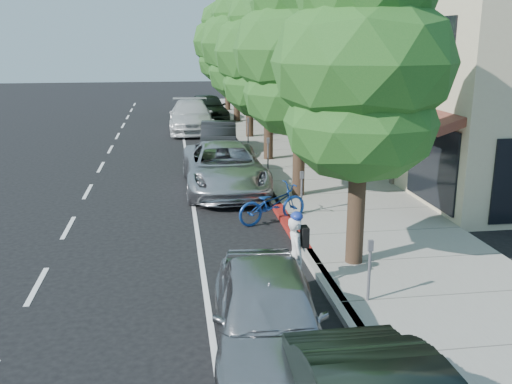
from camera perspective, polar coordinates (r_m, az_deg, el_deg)
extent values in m
plane|color=black|center=(15.21, 4.16, -4.86)|extent=(120.00, 120.00, 0.00)
cube|color=gray|center=(23.18, 5.48, 2.28)|extent=(4.60, 56.00, 0.15)
cube|color=#9E998E|center=(22.75, -0.16, 2.10)|extent=(0.30, 56.00, 0.15)
cube|color=maroon|center=(16.10, 3.40, -3.42)|extent=(0.32, 4.00, 0.15)
cube|color=beige|center=(34.44, 13.69, 11.84)|extent=(10.00, 36.00, 7.00)
cylinder|color=black|center=(13.19, 9.96, -2.12)|extent=(0.40, 0.40, 2.65)
ellipsoid|color=#18521A|center=(12.74, 10.38, 6.88)|extent=(3.40, 3.40, 2.72)
ellipsoid|color=#18521A|center=(12.63, 10.66, 12.68)|extent=(3.99, 3.99, 3.20)
cylinder|color=black|center=(18.79, 4.30, 3.35)|extent=(0.40, 0.40, 2.75)
ellipsoid|color=#18521A|center=(18.47, 4.43, 9.93)|extent=(3.72, 3.72, 2.97)
ellipsoid|color=#18521A|center=(18.40, 4.52, 14.07)|extent=(4.37, 4.37, 3.50)
ellipsoid|color=#18521A|center=(18.44, 4.61, 18.47)|extent=(3.28, 3.28, 2.62)
cylinder|color=black|center=(24.59, 1.25, 6.04)|extent=(0.40, 0.40, 2.65)
ellipsoid|color=#18521A|center=(24.35, 1.28, 10.88)|extent=(3.97, 3.97, 3.18)
ellipsoid|color=#18521A|center=(24.30, 1.30, 13.91)|extent=(4.67, 4.67, 3.74)
ellipsoid|color=#18521A|center=(24.31, 1.32, 17.12)|extent=(3.50, 3.50, 2.80)
cylinder|color=black|center=(30.46, -0.64, 7.93)|extent=(0.40, 0.40, 2.81)
ellipsoid|color=#18521A|center=(30.26, -0.65, 12.08)|extent=(4.40, 4.40, 3.52)
ellipsoid|color=#18521A|center=(30.22, -0.66, 14.66)|extent=(5.18, 5.18, 4.15)
ellipsoid|color=#18521A|center=(30.25, -0.67, 17.39)|extent=(3.89, 3.89, 3.11)
cylinder|color=black|center=(36.37, -1.93, 9.17)|extent=(0.40, 0.40, 2.91)
ellipsoid|color=#18521A|center=(36.21, -1.96, 12.77)|extent=(3.59, 3.59, 2.87)
ellipsoid|color=#18521A|center=(36.18, -1.98, 15.01)|extent=(4.22, 4.22, 3.38)
ellipsoid|color=#18521A|center=(36.21, -2.01, 17.38)|extent=(3.16, 3.16, 2.53)
cylinder|color=black|center=(42.31, -2.86, 9.93)|extent=(0.40, 0.40, 2.83)
ellipsoid|color=#18521A|center=(42.17, -2.90, 12.94)|extent=(4.25, 4.25, 3.40)
ellipsoid|color=#18521A|center=(42.15, -2.93, 14.81)|extent=(5.00, 5.00, 4.00)
ellipsoid|color=#18521A|center=(42.17, -2.96, 16.79)|extent=(3.75, 3.75, 3.00)
imported|color=silver|center=(12.04, 4.03, -6.21)|extent=(0.43, 0.62, 1.62)
imported|color=navy|center=(16.45, 1.63, -1.19)|extent=(2.29, 1.46, 1.14)
imported|color=silver|center=(20.00, -3.20, 2.46)|extent=(2.78, 5.93, 1.64)
imported|color=black|center=(26.34, -3.76, 5.35)|extent=(1.96, 4.66, 1.50)
imported|color=silver|center=(33.26, -6.51, 7.52)|extent=(2.52, 6.07, 1.75)
imported|color=black|center=(37.55, -4.83, 8.42)|extent=(2.73, 5.37, 1.75)
imported|color=#A3A3A8|center=(9.63, 1.19, -12.11)|extent=(2.17, 4.65, 1.54)
imported|color=black|center=(26.70, 5.41, 6.10)|extent=(0.99, 0.84, 1.80)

